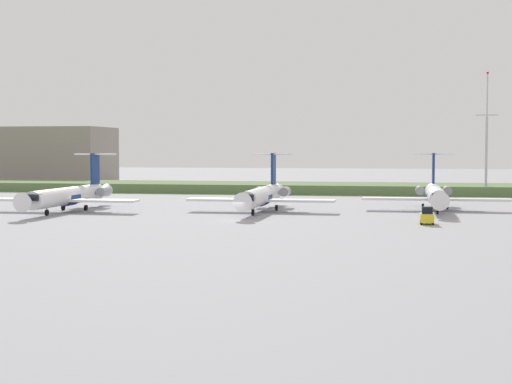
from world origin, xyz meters
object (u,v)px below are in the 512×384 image
at_px(regional_jet_third, 263,195).
at_px(regional_jet_fourth, 436,194).
at_px(antenna_mast, 486,145).
at_px(baggage_tug, 427,217).
at_px(regional_jet_second, 70,195).

height_order(regional_jet_third, regional_jet_fourth, same).
bearing_deg(antenna_mast, regional_jet_fourth, -106.49).
height_order(regional_jet_third, baggage_tug, regional_jet_third).
bearing_deg(antenna_mast, baggage_tug, -102.12).
distance_m(regional_jet_third, antenna_mast, 60.58).
distance_m(regional_jet_third, baggage_tug, 29.70).
bearing_deg(regional_jet_third, regional_jet_fourth, 15.52).
relative_size(regional_jet_fourth, antenna_mast, 1.22).
distance_m(antenna_mast, baggage_tug, 65.29).
distance_m(regional_jet_fourth, baggage_tug, 24.20).
height_order(antenna_mast, baggage_tug, antenna_mast).
bearing_deg(antenna_mast, regional_jet_third, -129.33).
bearing_deg(regional_jet_fourth, regional_jet_third, -164.48).
xyz_separation_m(regional_jet_second, regional_jet_fourth, (55.92, 12.97, 0.00)).
distance_m(regional_jet_fourth, antenna_mast, 41.53).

